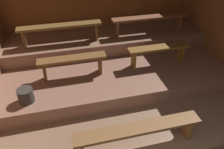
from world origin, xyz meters
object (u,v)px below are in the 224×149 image
(bench_lower_center, at_px, (138,131))
(bench_upper_left, at_px, (60,28))
(bench_middle_right, at_px, (159,50))
(pail_middle, at_px, (26,95))
(bench_middle_left, at_px, (72,61))
(bench_upper_right, at_px, (149,20))

(bench_lower_center, xyz_separation_m, bench_upper_left, (-0.93, 2.75, 0.61))
(bench_middle_right, relative_size, pail_middle, 4.95)
(bench_middle_left, relative_size, pail_middle, 4.95)
(bench_upper_left, bearing_deg, bench_upper_right, 0.00)
(bench_upper_left, relative_size, bench_upper_right, 1.00)
(bench_lower_center, height_order, bench_upper_right, bench_upper_right)
(bench_middle_left, distance_m, bench_upper_left, 1.04)
(bench_lower_center, height_order, bench_middle_left, bench_middle_left)
(bench_lower_center, bearing_deg, bench_middle_left, 113.99)
(bench_upper_right, bearing_deg, bench_upper_left, 180.00)
(bench_lower_center, relative_size, bench_upper_left, 1.06)
(bench_lower_center, distance_m, pail_middle, 2.07)
(bench_middle_left, height_order, bench_middle_right, same)
(bench_upper_right, distance_m, pail_middle, 3.35)
(bench_middle_left, distance_m, bench_upper_right, 2.26)
(bench_middle_left, xyz_separation_m, pail_middle, (-0.90, -0.59, -0.22))
(pail_middle, bearing_deg, bench_lower_center, -35.05)
(bench_middle_right, bearing_deg, bench_upper_right, 81.80)
(bench_middle_right, height_order, bench_upper_left, bench_upper_left)
(bench_upper_left, height_order, pail_middle, bench_upper_left)
(bench_lower_center, xyz_separation_m, pail_middle, (-1.69, 1.19, 0.07))
(bench_upper_left, xyz_separation_m, pail_middle, (-0.76, -1.56, -0.54))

